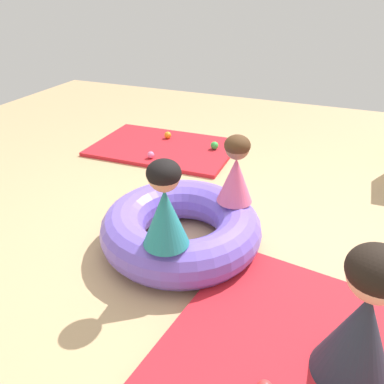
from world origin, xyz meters
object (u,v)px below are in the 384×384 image
object	(u,v)px
child_in_teal	(165,205)
child_in_pink	(236,170)
play_ball_pink	(151,155)
play_ball_green	(214,145)
inflatable_cushion	(181,228)
adult_seated	(364,318)
play_ball_orange	(168,135)

from	to	relation	value
child_in_teal	child_in_pink	bearing A→B (deg)	-65.03
play_ball_pink	play_ball_green	distance (m)	0.70
inflatable_cushion	play_ball_pink	bearing A→B (deg)	125.61
child_in_pink	adult_seated	world-z (taller)	child_in_pink
child_in_teal	play_ball_orange	distance (m)	2.43
inflatable_cushion	adult_seated	xyz separation A→B (m)	(1.14, -0.66, 0.23)
adult_seated	play_ball_pink	xyz separation A→B (m)	(-2.01, 1.86, -0.31)
child_in_pink	play_ball_green	world-z (taller)	child_in_pink
child_in_teal	play_ball_orange	world-z (taller)	child_in_teal
child_in_teal	adult_seated	xyz separation A→B (m)	(1.07, -0.28, -0.17)
adult_seated	play_ball_pink	distance (m)	2.75
inflatable_cushion	play_ball_orange	bearing A→B (deg)	117.91
adult_seated	child_in_pink	bearing A→B (deg)	-84.36
inflatable_cushion	child_in_pink	xyz separation A→B (m)	(0.30, 0.25, 0.38)
child_in_teal	inflatable_cushion	bearing A→B (deg)	-34.40
inflatable_cushion	play_ball_orange	world-z (taller)	inflatable_cushion
child_in_pink	play_ball_orange	xyz separation A→B (m)	(-1.24, 1.53, -0.46)
inflatable_cushion	adult_seated	distance (m)	1.34
adult_seated	play_ball_orange	size ratio (longest dim) A/B	8.98
inflatable_cushion	child_in_teal	size ratio (longest dim) A/B	2.09
play_ball_pink	play_ball_green	bearing A→B (deg)	42.18
child_in_pink	play_ball_green	xyz separation A→B (m)	(-0.64, 1.43, -0.45)
adult_seated	play_ball_green	distance (m)	2.78
inflatable_cushion	play_ball_pink	world-z (taller)	inflatable_cushion
inflatable_cushion	adult_seated	bearing A→B (deg)	-29.85
adult_seated	play_ball_green	bearing A→B (deg)	-95.03
play_ball_pink	play_ball_green	xyz separation A→B (m)	(0.52, 0.47, 0.01)
inflatable_cushion	child_in_pink	size ratio (longest dim) A/B	2.30
inflatable_cushion	child_in_pink	distance (m)	0.54
play_ball_pink	play_ball_orange	xyz separation A→B (m)	(-0.08, 0.57, 0.00)
inflatable_cushion	adult_seated	world-z (taller)	adult_seated
inflatable_cushion	play_ball_pink	distance (m)	1.48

